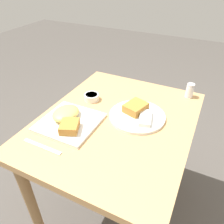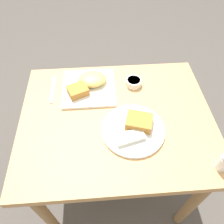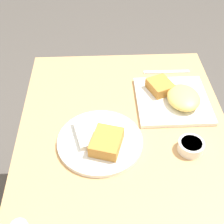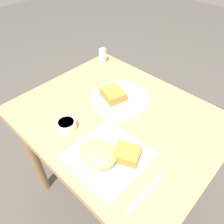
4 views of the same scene
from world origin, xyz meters
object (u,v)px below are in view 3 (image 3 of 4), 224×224
(plate_square_near, at_px, (175,97))
(plate_oval_far, at_px, (100,141))
(sauce_ramekin, at_px, (191,146))
(butter_knife, at_px, (166,72))

(plate_square_near, height_order, plate_oval_far, plate_square_near)
(plate_oval_far, relative_size, sauce_ramekin, 3.40)
(plate_square_near, xyz_separation_m, plate_oval_far, (-0.19, 0.27, -0.01))
(plate_square_near, xyz_separation_m, butter_knife, (0.18, -0.00, -0.02))
(plate_oval_far, distance_m, sauce_ramekin, 0.28)
(sauce_ramekin, bearing_deg, plate_square_near, 1.71)
(plate_oval_far, height_order, sauce_ramekin, plate_oval_far)
(sauce_ramekin, bearing_deg, butter_knife, 0.48)
(sauce_ramekin, height_order, butter_knife, sauce_ramekin)
(butter_knife, bearing_deg, plate_square_near, 89.26)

